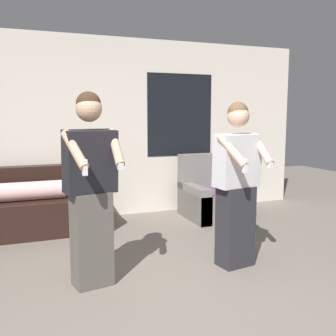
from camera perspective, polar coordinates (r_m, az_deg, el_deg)
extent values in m
plane|color=slate|center=(3.32, 2.40, -20.22)|extent=(14.00, 14.00, 0.00)
cube|color=silver|center=(6.01, -9.90, 5.68)|extent=(6.75, 0.06, 2.70)
cube|color=black|center=(6.35, 1.75, 7.70)|extent=(1.10, 0.01, 1.30)
cube|color=black|center=(5.54, -20.45, -6.59)|extent=(2.14, 0.86, 0.46)
cube|color=black|center=(5.77, -20.70, -1.72)|extent=(2.14, 0.22, 0.39)
cube|color=black|center=(5.60, -10.88, -5.33)|extent=(0.28, 0.86, 0.60)
cylinder|color=beige|center=(5.36, -20.61, -3.22)|extent=(1.10, 0.24, 0.24)
cube|color=slate|center=(6.03, 6.70, -5.19)|extent=(0.85, 0.86, 0.42)
cube|color=slate|center=(6.23, 5.36, -0.33)|extent=(0.85, 0.20, 0.53)
cube|color=slate|center=(5.88, 3.79, -5.01)|extent=(0.18, 0.86, 0.52)
cube|color=slate|center=(6.19, 9.48, -4.45)|extent=(0.18, 0.86, 0.52)
cube|color=#704275|center=(5.95, 6.93, -3.26)|extent=(0.73, 0.68, 0.01)
cube|color=#56514C|center=(3.69, -11.01, -10.08)|extent=(0.37, 0.30, 0.87)
cube|color=black|center=(3.53, -11.25, 0.94)|extent=(0.49, 0.33, 0.57)
sphere|color=tan|center=(3.50, -11.43, 8.44)|extent=(0.23, 0.23, 0.23)
sphere|color=#3D2819|center=(3.51, -11.47, 9.09)|extent=(0.22, 0.22, 0.22)
cylinder|color=tan|center=(3.32, -13.38, 2.61)|extent=(0.20, 0.36, 0.33)
cube|color=white|center=(3.20, -11.99, 0.07)|extent=(0.04, 0.04, 0.13)
cylinder|color=tan|center=(3.45, -7.56, 2.94)|extent=(0.08, 0.36, 0.33)
cube|color=white|center=(3.32, -6.90, 0.45)|extent=(0.05, 0.04, 0.08)
cube|color=#28282D|center=(4.15, 9.74, -8.31)|extent=(0.38, 0.29, 0.83)
cube|color=silver|center=(4.01, 10.00, 1.07)|extent=(0.49, 0.30, 0.54)
sphere|color=#DBAD8E|center=(3.98, 10.17, 7.39)|extent=(0.22, 0.22, 0.22)
sphere|color=brown|center=(3.99, 10.11, 7.95)|extent=(0.21, 0.21, 0.21)
cylinder|color=#DBAD8E|center=(3.76, 9.31, 2.48)|extent=(0.20, 0.36, 0.32)
cube|color=white|center=(3.68, 11.08, 0.33)|extent=(0.04, 0.04, 0.13)
cylinder|color=#DBAD8E|center=(4.01, 13.48, 2.69)|extent=(0.09, 0.36, 0.32)
cube|color=white|center=(3.90, 14.63, 0.63)|extent=(0.05, 0.04, 0.08)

